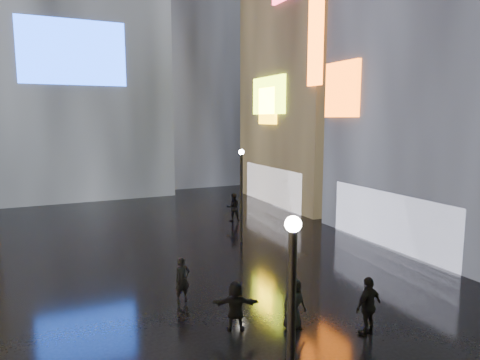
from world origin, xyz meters
TOP-DOWN VIEW (x-y plane):
  - ground at (0.00, 20.00)m, footprint 140.00×140.00m
  - building_right_far at (15.98, 30.00)m, footprint 10.28×12.00m
  - tower_flank_right at (9.00, 46.00)m, footprint 12.00×12.00m
  - lamp_near at (-1.54, 6.38)m, footprint 0.30×0.30m
  - lamp_far at (4.33, 21.30)m, footprint 0.30×0.30m
  - pedestrian_3 at (3.65, 10.14)m, footprint 1.20×0.69m
  - pedestrian_4 at (1.70, 11.47)m, footprint 0.88×0.60m
  - pedestrian_5 at (-0.08, 12.17)m, footprint 1.61×1.05m
  - pedestrian_6 at (-1.00, 15.04)m, footprint 0.70×0.53m
  - pedestrian_7 at (5.88, 25.94)m, footprint 1.04×0.88m
  - umbrella_2 at (1.70, 11.47)m, footprint 1.01×1.03m

SIDE VIEW (x-z plane):
  - ground at x=0.00m, z-range 0.00..0.00m
  - pedestrian_5 at x=-0.08m, z-range 0.00..1.66m
  - pedestrian_6 at x=-1.00m, z-range 0.00..1.71m
  - pedestrian_4 at x=1.70m, z-range 0.00..1.73m
  - pedestrian_7 at x=5.88m, z-range 0.00..1.89m
  - pedestrian_3 at x=3.65m, z-range 0.00..1.92m
  - umbrella_2 at x=1.70m, z-range 1.73..2.64m
  - lamp_near at x=-1.54m, z-range 0.34..5.54m
  - lamp_far at x=4.33m, z-range 0.34..5.54m
  - building_right_far at x=15.98m, z-range -0.02..27.98m
  - tower_flank_right at x=9.00m, z-range 0.00..34.00m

